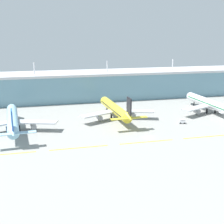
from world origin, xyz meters
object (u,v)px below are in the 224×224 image
(airliner_middle, at_px, (116,109))
(airliner_far, at_px, (210,104))
(airliner_near, at_px, (13,120))
(baggage_cart, at_px, (182,122))

(airliner_middle, xyz_separation_m, airliner_far, (66.01, -0.44, 0.00))
(airliner_near, height_order, airliner_far, same)
(airliner_near, distance_m, airliner_far, 127.53)
(airliner_near, xyz_separation_m, airliner_far, (127.13, 10.07, -0.00))
(airliner_near, xyz_separation_m, airliner_middle, (61.13, 10.51, -0.01))
(airliner_near, distance_m, airliner_middle, 62.02)
(airliner_far, xyz_separation_m, baggage_cart, (-29.42, -18.52, -5.18))
(airliner_near, bearing_deg, airliner_far, 4.53)
(airliner_near, relative_size, baggage_cart, 16.01)
(airliner_middle, bearing_deg, airliner_far, -0.38)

